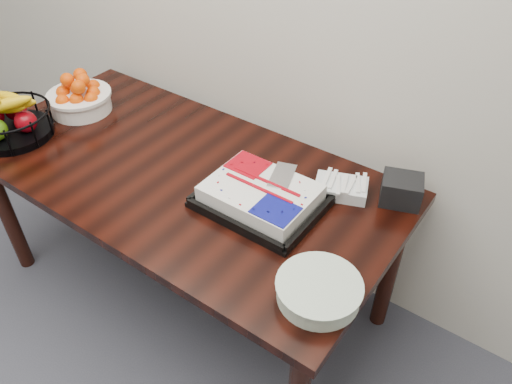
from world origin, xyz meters
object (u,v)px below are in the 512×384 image
Objects in this scene: cake_tray at (261,196)px; plate_stack at (319,291)px; napkin_box at (401,190)px; table at (180,185)px; tangerine_bowl at (79,95)px; fruit_basket at (9,120)px.

plate_stack is at bearing -32.74° from cake_tray.
napkin_box reaches higher than cake_tray.
napkin_box is (0.80, 0.33, 0.14)m from table.
fruit_basket is (-0.07, -0.31, -0.00)m from tangerine_bowl.
fruit_basket is 1.64m from napkin_box.
tangerine_bowl is at bearing -170.22° from napkin_box.
fruit_basket is at bearing -179.84° from plate_stack.
cake_tray is at bearing 147.26° from plate_stack.
fruit_basket is 1.36× the size of plate_stack.
tangerine_bowl is 2.05× the size of napkin_box.
napkin_box reaches higher than plate_stack.
table is 0.42m from cake_tray.
fruit_basket is (-0.74, -0.24, 0.16)m from table.
napkin_box is at bearing 9.78° from tangerine_bowl.
table is 12.61× the size of napkin_box.
tangerine_bowl is 1.49m from napkin_box.
plate_stack is at bearing -11.99° from tangerine_bowl.
table is 0.88m from napkin_box.
plate_stack is (1.52, 0.00, -0.05)m from fruit_basket.
tangerine_bowl is (-0.67, 0.08, 0.17)m from table.
plate_stack is 1.83× the size of napkin_box.
napkin_box is (0.02, 0.56, 0.02)m from plate_stack.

